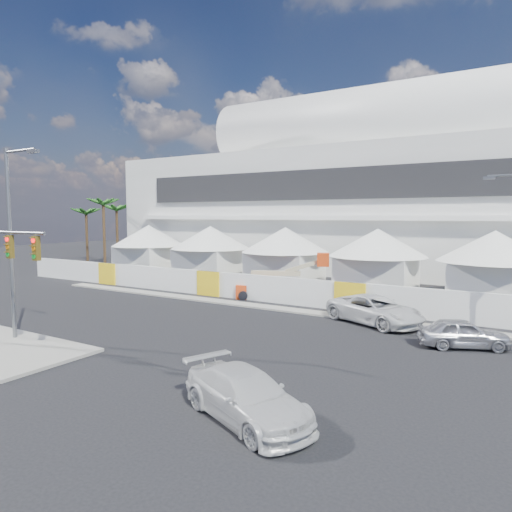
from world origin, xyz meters
The scene contains 10 objects.
ground centered at (0.00, 0.00, 0.00)m, with size 160.00×160.00×0.00m, color black.
stadium centered at (8.71, 41.50, 9.45)m, with size 80.00×24.80×21.98m.
tent_row centered at (0.50, 24.00, 3.15)m, with size 53.40×8.40×5.40m.
hoarding_fence centered at (6.00, 14.50, 1.00)m, with size 70.00×0.25×2.00m, color white.
palm_cluster centered at (-33.46, 29.50, 6.88)m, with size 10.60×10.60×8.55m.
sedan_silver centered at (13.69, 9.16, 0.72)m, with size 4.25×1.71×1.45m, color #B6B5BB.
pickup_curb centered at (8.48, 11.84, 0.85)m, with size 6.13×2.83×1.70m, color silver.
pickup_near centered at (8.80, -3.14, 0.78)m, with size 5.35×2.18×1.55m, color silver.
streetlight_median centered at (-6.38, -1.56, 5.77)m, with size 2.71×0.27×9.78m.
boom_lift centered at (-1.06, 15.50, 0.98)m, with size 7.47×2.92×3.65m.
Camera 1 is at (16.39, -15.05, 6.53)m, focal length 32.00 mm.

